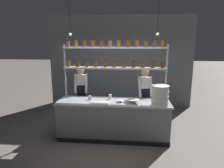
{
  "coord_description": "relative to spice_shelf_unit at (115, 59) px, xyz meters",
  "views": [
    {
      "loc": [
        0.4,
        -4.54,
        2.32
      ],
      "look_at": [
        -0.05,
        0.2,
        1.3
      ],
      "focal_mm": 32.0,
      "sensor_mm": 36.0,
      "label": 1
    }
  ],
  "objects": [
    {
      "name": "ground_plane",
      "position": [
        -0.01,
        -0.33,
        -1.89
      ],
      "size": [
        40.0,
        40.0,
        0.0
      ],
      "primitive_type": "plane",
      "color": "slate"
    },
    {
      "name": "back_wall",
      "position": [
        -0.01,
        2.25,
        -0.29
      ],
      "size": [
        5.08,
        0.12,
        3.2
      ],
      "primitive_type": "cube",
      "color": "gray",
      "rests_on": "ground_plane"
    },
    {
      "name": "prep_counter",
      "position": [
        -0.01,
        -0.33,
        -1.43
      ],
      "size": [
        2.68,
        0.76,
        0.92
      ],
      "color": "gray",
      "rests_on": "ground_plane"
    },
    {
      "name": "spice_shelf_unit",
      "position": [
        0.0,
        0.0,
        0.0
      ],
      "size": [
        2.56,
        0.28,
        2.37
      ],
      "color": "#ADAFB5",
      "rests_on": "ground_plane"
    },
    {
      "name": "chef_left",
      "position": [
        -0.97,
        0.4,
        -0.93
      ],
      "size": [
        0.4,
        0.32,
        1.66
      ],
      "rotation": [
        0.0,
        0.0,
        0.18
      ],
      "color": "black",
      "rests_on": "ground_plane"
    },
    {
      "name": "chef_center",
      "position": [
        0.76,
        0.22,
        -0.94
      ],
      "size": [
        0.4,
        0.33,
        1.64
      ],
      "rotation": [
        0.0,
        0.0,
        0.2
      ],
      "color": "black",
      "rests_on": "ground_plane"
    },
    {
      "name": "container_stack",
      "position": [
        1.04,
        -0.56,
        -0.74
      ],
      "size": [
        0.39,
        0.39,
        0.46
      ],
      "color": "white",
      "rests_on": "prep_counter"
    },
    {
      "name": "cutting_board",
      "position": [
        -0.31,
        -0.55,
        -0.95
      ],
      "size": [
        0.4,
        0.26,
        0.02
      ],
      "color": "silver",
      "rests_on": "prep_counter"
    },
    {
      "name": "prep_bowl_near_left",
      "position": [
        0.47,
        -0.42,
        -0.93
      ],
      "size": [
        0.28,
        0.28,
        0.08
      ],
      "color": "silver",
      "rests_on": "prep_counter"
    },
    {
      "name": "prep_bowl_center_front",
      "position": [
        0.16,
        -0.38,
        -0.94
      ],
      "size": [
        0.17,
        0.17,
        0.05
      ],
      "color": "white",
      "rests_on": "prep_counter"
    },
    {
      "name": "serving_cup_front",
      "position": [
        -0.1,
        -0.12,
        -0.91
      ],
      "size": [
        0.07,
        0.07,
        0.11
      ],
      "color": "silver",
      "rests_on": "prep_counter"
    },
    {
      "name": "serving_cup_by_board",
      "position": [
        -0.59,
        -0.25,
        -0.92
      ],
      "size": [
        0.07,
        0.07,
        0.09
      ],
      "color": "#B2B7BC",
      "rests_on": "prep_counter"
    },
    {
      "name": "pendant_light_row",
      "position": [
        -0.02,
        -0.33,
        0.62
      ],
      "size": [
        2.01,
        0.07,
        0.72
      ],
      "color": "black"
    }
  ]
}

